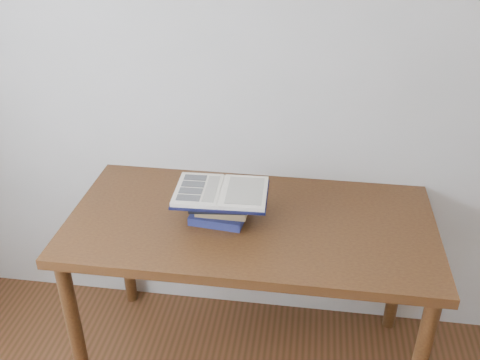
# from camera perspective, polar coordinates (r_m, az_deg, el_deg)

# --- Properties ---
(room_shell) EXTENTS (3.54, 3.54, 2.62)m
(room_shell) POSITION_cam_1_polar(r_m,az_deg,el_deg) (0.61, -15.26, -11.57)
(room_shell) COLOR beige
(room_shell) RESTS_ON ground
(desk) EXTENTS (1.48, 0.74, 0.80)m
(desk) POSITION_cam_1_polar(r_m,az_deg,el_deg) (2.23, 1.13, -6.28)
(desk) COLOR #4D2E13
(desk) RESTS_ON ground
(book_stack) EXTENTS (0.25, 0.20, 0.13)m
(book_stack) POSITION_cam_1_polar(r_m,az_deg,el_deg) (2.15, -2.05, -2.61)
(book_stack) COLOR navy
(book_stack) RESTS_ON desk
(open_book) EXTENTS (0.37, 0.27, 0.03)m
(open_book) POSITION_cam_1_polar(r_m,az_deg,el_deg) (2.08, -2.01, -1.31)
(open_book) COLOR black
(open_book) RESTS_ON book_stack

